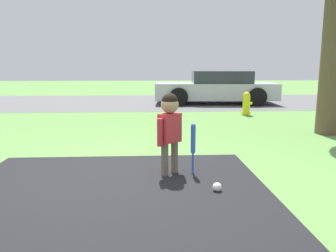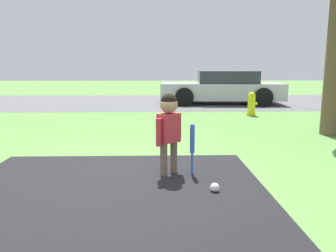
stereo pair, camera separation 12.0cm
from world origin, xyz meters
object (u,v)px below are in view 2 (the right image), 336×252
fire_hydrant (252,104)px  parked_car (222,88)px  child (169,122)px  sports_ball (215,187)px  baseball_bat (192,142)px

fire_hydrant → parked_car: bearing=94.5°
child → sports_ball: (0.48, -0.62, -0.62)m
sports_ball → parked_car: parked_car is taller
child → baseball_bat: size_ratio=1.57×
baseball_bat → parked_car: 8.42m
child → sports_ball: 1.00m
baseball_bat → sports_ball: bearing=-72.4°
child → baseball_bat: bearing=-47.4°
sports_ball → fire_hydrant: size_ratio=0.15×
sports_ball → parked_car: (1.74, 8.79, 0.53)m
baseball_bat → fire_hydrant: fire_hydrant is taller
child → parked_car: 8.47m
baseball_bat → fire_hydrant: (2.18, 5.10, -0.10)m
sports_ball → parked_car: size_ratio=0.02×
fire_hydrant → child: bearing=-115.9°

